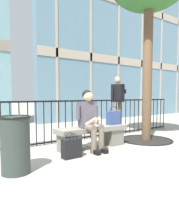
{
  "coord_description": "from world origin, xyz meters",
  "views": [
    {
      "loc": [
        -2.61,
        -3.55,
        1.09
      ],
      "look_at": [
        0.0,
        0.1,
        0.75
      ],
      "focal_mm": 34.09,
      "sensor_mm": 36.0,
      "label": 1
    }
  ],
  "objects_px": {
    "shopping_bag": "(72,148)",
    "bystander_at_railing": "(118,99)",
    "seated_person_with_phone": "(90,118)",
    "handbag_on_bench": "(113,118)",
    "trash_can": "(15,144)",
    "stone_bench": "(92,135)"
  },
  "relations": [
    {
      "from": "shopping_bag",
      "to": "bystander_at_railing",
      "type": "xyz_separation_m",
      "value": [
        2.8,
        1.82,
        0.83
      ]
    },
    {
      "from": "stone_bench",
      "to": "bystander_at_railing",
      "type": "xyz_separation_m",
      "value": [
        2.07,
        1.45,
        0.73
      ]
    },
    {
      "from": "seated_person_with_phone",
      "to": "bystander_at_railing",
      "type": "bearing_deg",
      "value": 35.38
    },
    {
      "from": "seated_person_with_phone",
      "to": "bystander_at_railing",
      "type": "relative_size",
      "value": 0.71
    },
    {
      "from": "seated_person_with_phone",
      "to": "handbag_on_bench",
      "type": "distance_m",
      "value": 0.74
    },
    {
      "from": "stone_bench",
      "to": "bystander_at_railing",
      "type": "relative_size",
      "value": 0.94
    },
    {
      "from": "seated_person_with_phone",
      "to": "shopping_bag",
      "type": "distance_m",
      "value": 0.79
    },
    {
      "from": "shopping_bag",
      "to": "handbag_on_bench",
      "type": "bearing_deg",
      "value": 15.62
    },
    {
      "from": "trash_can",
      "to": "stone_bench",
      "type": "bearing_deg",
      "value": 17.62
    },
    {
      "from": "bystander_at_railing",
      "to": "trash_can",
      "type": "xyz_separation_m",
      "value": [
        -3.82,
        -2.0,
        -0.58
      ]
    },
    {
      "from": "seated_person_with_phone",
      "to": "bystander_at_railing",
      "type": "height_order",
      "value": "bystander_at_railing"
    },
    {
      "from": "handbag_on_bench",
      "to": "shopping_bag",
      "type": "bearing_deg",
      "value": -164.38
    },
    {
      "from": "handbag_on_bench",
      "to": "shopping_bag",
      "type": "xyz_separation_m",
      "value": [
        -1.31,
        -0.37,
        -0.43
      ]
    },
    {
      "from": "stone_bench",
      "to": "seated_person_with_phone",
      "type": "height_order",
      "value": "seated_person_with_phone"
    },
    {
      "from": "stone_bench",
      "to": "bystander_at_railing",
      "type": "bearing_deg",
      "value": 34.99
    },
    {
      "from": "bystander_at_railing",
      "to": "trash_can",
      "type": "bearing_deg",
      "value": -152.31
    },
    {
      "from": "stone_bench",
      "to": "trash_can",
      "type": "distance_m",
      "value": 1.84
    },
    {
      "from": "handbag_on_bench",
      "to": "trash_can",
      "type": "relative_size",
      "value": 0.51
    },
    {
      "from": "stone_bench",
      "to": "seated_person_with_phone",
      "type": "bearing_deg",
      "value": -139.64
    },
    {
      "from": "shopping_bag",
      "to": "bystander_at_railing",
      "type": "distance_m",
      "value": 3.44
    },
    {
      "from": "seated_person_with_phone",
      "to": "trash_can",
      "type": "relative_size",
      "value": 1.49
    },
    {
      "from": "handbag_on_bench",
      "to": "bystander_at_railing",
      "type": "xyz_separation_m",
      "value": [
        1.49,
        1.46,
        0.39
      ]
    }
  ]
}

